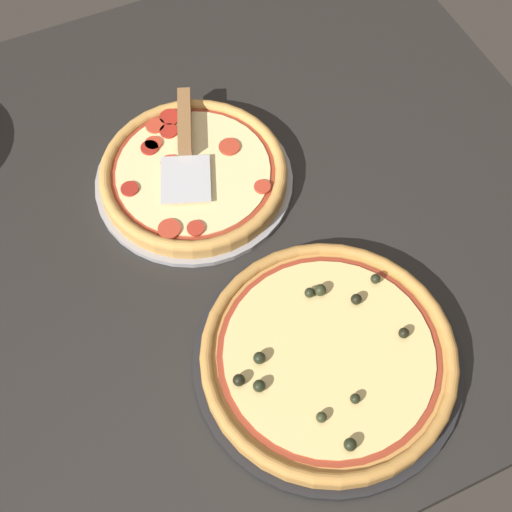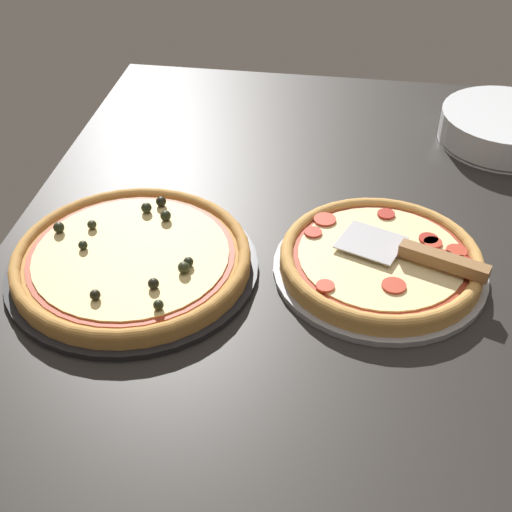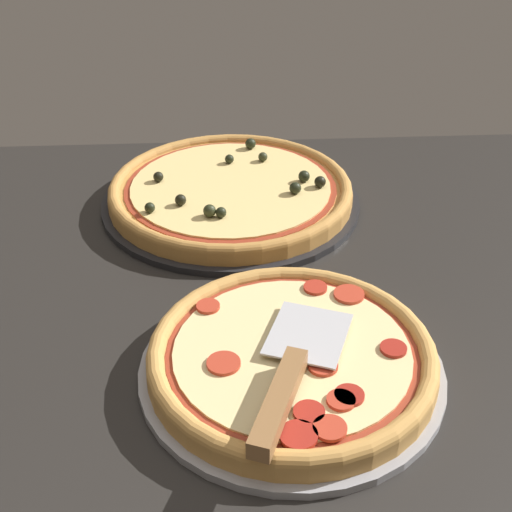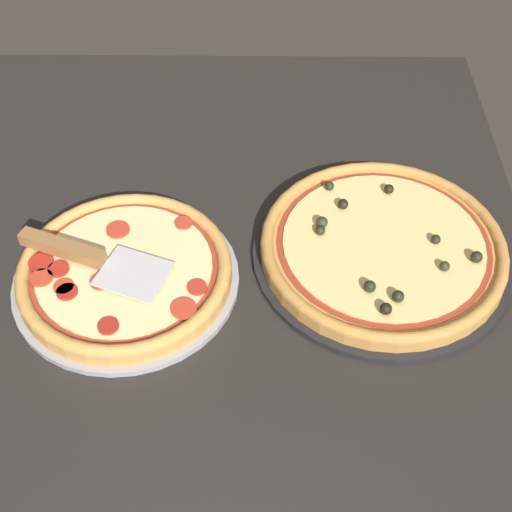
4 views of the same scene
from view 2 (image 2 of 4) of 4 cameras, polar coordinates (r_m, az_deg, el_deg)
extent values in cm
cube|color=black|center=(117.32, 6.16, -0.09)|extent=(132.52, 107.80, 3.60)
cylinder|color=#939399|center=(112.21, 9.84, -1.06)|extent=(33.07, 33.07, 1.00)
cylinder|color=#C68E47|center=(111.27, 9.92, -0.46)|extent=(31.09, 31.09, 2.01)
torus|color=#C68E47|center=(110.66, 9.98, -0.05)|extent=(31.09, 31.09, 2.01)
cylinder|color=maroon|center=(110.61, 9.98, -0.02)|extent=(27.02, 27.02, 0.15)
cylinder|color=beige|center=(110.54, 9.99, 0.03)|extent=(25.49, 25.49, 0.40)
cylinder|color=maroon|center=(111.72, 14.74, -0.04)|extent=(3.09, 3.09, 0.40)
cylinder|color=maroon|center=(119.03, 10.37, 3.32)|extent=(2.88, 2.88, 0.40)
cylinder|color=#B73823|center=(112.80, 11.46, 0.96)|extent=(3.15, 3.15, 0.40)
cylinder|color=#B73823|center=(114.17, 13.96, 1.04)|extent=(2.88, 2.88, 0.40)
cylinder|color=maroon|center=(111.11, 16.20, -0.59)|extent=(3.64, 3.64, 0.40)
cylinder|color=#B73823|center=(113.36, 15.75, 0.38)|extent=(3.26, 3.26, 0.40)
cylinder|color=maroon|center=(114.79, 13.64, 1.33)|extent=(3.01, 3.01, 0.40)
cylinder|color=#B73823|center=(104.71, 10.97, -2.34)|extent=(3.57, 3.57, 0.40)
cylinder|color=#AD2D1E|center=(113.34, 4.58, 1.90)|extent=(2.82, 2.82, 0.40)
cylinder|color=#B73823|center=(116.34, 5.53, 2.92)|extent=(3.63, 3.63, 0.40)
cylinder|color=#B73823|center=(103.23, 5.57, -2.41)|extent=(2.73, 2.73, 0.40)
cylinder|color=black|center=(112.48, -9.81, -0.94)|extent=(39.09, 39.09, 1.00)
cylinder|color=#B77F3D|center=(111.57, -9.89, -0.36)|extent=(36.74, 36.74, 1.95)
torus|color=#B77F3D|center=(110.97, -9.95, 0.03)|extent=(36.74, 36.74, 1.86)
cylinder|color=maroon|center=(110.93, -9.95, 0.06)|extent=(31.93, 31.93, 0.15)
cylinder|color=#E5C67A|center=(110.85, -9.96, 0.12)|extent=(30.13, 30.13, 0.40)
sphere|color=#282D19|center=(116.84, -12.99, 2.46)|extent=(1.48, 1.48, 1.48)
sphere|color=black|center=(112.77, -13.68, 0.86)|extent=(1.43, 1.43, 1.43)
sphere|color=#282D19|center=(105.52, -5.80, -0.92)|extent=(1.80, 1.80, 1.80)
sphere|color=black|center=(103.06, -12.75, -3.05)|extent=(1.55, 1.55, 1.55)
sphere|color=black|center=(106.72, -5.43, -0.47)|extent=(1.53, 1.53, 1.53)
sphere|color=black|center=(118.91, -8.76, 3.84)|extent=(1.75, 1.75, 1.75)
sphere|color=black|center=(120.13, -7.61, 4.35)|extent=(1.72, 1.72, 1.72)
sphere|color=black|center=(99.91, -7.82, -3.90)|extent=(1.50, 1.50, 1.50)
sphere|color=black|center=(103.37, -8.20, -2.20)|extent=(1.63, 1.63, 1.63)
sphere|color=black|center=(116.58, -7.25, 3.22)|extent=(1.76, 1.76, 1.76)
sphere|color=black|center=(117.25, -15.50, 2.22)|extent=(1.75, 1.75, 1.75)
cube|color=#B7B7BC|center=(111.41, 9.19, 1.08)|extent=(10.87, 11.64, 0.24)
cube|color=olive|center=(108.57, 14.79, -0.37)|extent=(6.89, 13.39, 2.00)
cylinder|color=silver|center=(152.93, 19.07, 8.74)|extent=(25.40, 25.40, 0.70)
cylinder|color=silver|center=(152.60, 19.13, 8.96)|extent=(25.40, 25.40, 0.70)
cylinder|color=silver|center=(152.29, 19.18, 9.19)|extent=(25.40, 25.40, 0.70)
cylinder|color=silver|center=(151.97, 19.24, 9.42)|extent=(25.40, 25.40, 0.70)
cylinder|color=silver|center=(151.66, 19.29, 9.65)|extent=(25.40, 25.40, 0.70)
cylinder|color=silver|center=(151.35, 19.34, 9.88)|extent=(25.40, 25.40, 0.70)
cylinder|color=silver|center=(151.04, 19.40, 10.12)|extent=(25.40, 25.40, 0.70)
cylinder|color=silver|center=(150.74, 19.46, 10.35)|extent=(25.40, 25.40, 0.70)
cylinder|color=silver|center=(150.44, 19.51, 10.58)|extent=(25.40, 25.40, 0.70)
camera|label=1|loc=(1.28, -31.78, 46.40)|focal=50.00mm
camera|label=3|loc=(1.04, 48.84, 16.69)|focal=50.00mm
camera|label=4|loc=(1.56, 4.87, 41.56)|focal=50.00mm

